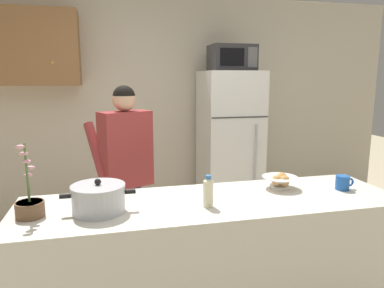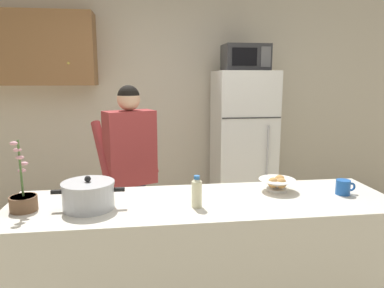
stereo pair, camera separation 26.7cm
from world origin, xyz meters
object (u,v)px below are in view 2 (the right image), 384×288
object	(u,v)px
cooking_pot	(89,195)
potted_orchid	(23,200)
coffee_mug	(343,187)
bread_bowl	(277,184)
person_near_pot	(130,158)
microwave	(245,58)
refrigerator	(242,148)
bottle_near_edge	(197,192)

from	to	relation	value
cooking_pot	potted_orchid	world-z (taller)	potted_orchid
coffee_mug	bread_bowl	xyz separation A→B (m)	(-0.40, 0.12, 0.00)
person_near_pot	cooking_pot	bearing A→B (deg)	-101.79
microwave	cooking_pot	distance (m)	2.51
potted_orchid	bread_bowl	bearing A→B (deg)	5.65
refrigerator	person_near_pot	distance (m)	1.55
cooking_pot	coffee_mug	world-z (taller)	cooking_pot
potted_orchid	bottle_near_edge	bearing A→B (deg)	-4.22
coffee_mug	bread_bowl	distance (m)	0.41
potted_orchid	person_near_pot	bearing A→B (deg)	59.45
microwave	person_near_pot	size ratio (longest dim) A/B	0.30
refrigerator	bread_bowl	size ratio (longest dim) A/B	7.20
cooking_pot	bread_bowl	xyz separation A→B (m)	(1.18, 0.16, -0.03)
refrigerator	microwave	bearing A→B (deg)	-89.93
bread_bowl	bottle_near_edge	xyz separation A→B (m)	(-0.57, -0.22, 0.04)
refrigerator	cooking_pot	distance (m)	2.38
cooking_pot	coffee_mug	xyz separation A→B (m)	(1.58, 0.04, -0.03)
person_near_pot	refrigerator	bearing A→B (deg)	37.29
bread_bowl	potted_orchid	size ratio (longest dim) A/B	0.59
person_near_pot	bottle_near_edge	xyz separation A→B (m)	(0.42, -1.02, 0.02)
microwave	cooking_pot	xyz separation A→B (m)	(-1.43, -1.87, -0.87)
refrigerator	potted_orchid	size ratio (longest dim) A/B	4.27
refrigerator	bottle_near_edge	xyz separation A→B (m)	(-0.82, -1.95, 0.15)
potted_orchid	cooking_pot	bearing A→B (deg)	-1.60
person_near_pot	cooking_pot	xyz separation A→B (m)	(-0.20, -0.95, 0.01)
person_near_pot	bread_bowl	bearing A→B (deg)	-38.78
refrigerator	potted_orchid	bearing A→B (deg)	-133.55
refrigerator	bread_bowl	xyz separation A→B (m)	(-0.25, -1.73, 0.10)
potted_orchid	microwave	bearing A→B (deg)	46.12
person_near_pot	coffee_mug	xyz separation A→B (m)	(1.38, -0.91, -0.02)
microwave	potted_orchid	size ratio (longest dim) A/B	1.18
coffee_mug	potted_orchid	size ratio (longest dim) A/B	0.32
person_near_pot	coffee_mug	world-z (taller)	person_near_pot
microwave	coffee_mug	distance (m)	2.04
refrigerator	cooking_pot	world-z (taller)	refrigerator
bread_bowl	potted_orchid	distance (m)	1.55
cooking_pot	bottle_near_edge	bearing A→B (deg)	-5.74
coffee_mug	bottle_near_edge	xyz separation A→B (m)	(-0.96, -0.10, 0.04)
cooking_pot	potted_orchid	distance (m)	0.36
bottle_near_edge	microwave	bearing A→B (deg)	67.10
bread_bowl	potted_orchid	xyz separation A→B (m)	(-1.54, -0.15, 0.01)
refrigerator	person_near_pot	bearing A→B (deg)	-142.71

